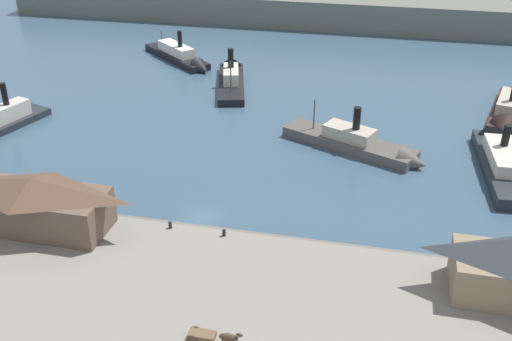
{
  "coord_description": "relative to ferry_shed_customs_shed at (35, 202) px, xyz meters",
  "views": [
    {
      "loc": [
        22.46,
        -65.86,
        44.54
      ],
      "look_at": [
        4.9,
        11.32,
        2.0
      ],
      "focal_mm": 41.89,
      "sensor_mm": 36.0,
      "label": 1
    }
  ],
  "objects": [
    {
      "name": "ferry_moored_west",
      "position": [
        65.18,
        53.16,
        -3.6
      ],
      "size": [
        11.44,
        24.39,
        10.07
      ],
      "color": "black",
      "rests_on": "ground"
    },
    {
      "name": "mooring_post_west",
      "position": [
        24.12,
        3.25,
        -3.19
      ],
      "size": [
        0.44,
        0.44,
        0.9
      ],
      "primitive_type": "cylinder",
      "color": "black",
      "rests_on": "quay_promenade"
    },
    {
      "name": "quay_promenade",
      "position": [
        19.63,
        -13.45,
        -4.24
      ],
      "size": [
        110.0,
        36.0,
        1.2
      ],
      "primitive_type": "cube",
      "color": "gray",
      "rests_on": "ground"
    },
    {
      "name": "ferry_mid_harbor",
      "position": [
        61.17,
        34.03,
        -3.37
      ],
      "size": [
        7.16,
        26.33,
        9.01
      ],
      "color": "#23282D",
      "rests_on": "ground"
    },
    {
      "name": "horse_cart",
      "position": [
        28.08,
        -15.12,
        -2.71
      ],
      "size": [
        5.62,
        1.39,
        1.87
      ],
      "color": "brown",
      "rests_on": "quay_promenade"
    },
    {
      "name": "seawall_edge",
      "position": [
        19.63,
        4.95,
        -4.34
      ],
      "size": [
        110.0,
        0.8,
        1.0
      ],
      "primitive_type": "cube",
      "color": "#666159",
      "rests_on": "ground"
    },
    {
      "name": "ground_plane",
      "position": [
        19.63,
        8.55,
        -4.84
      ],
      "size": [
        320.0,
        320.0,
        0.0
      ],
      "primitive_type": "plane",
      "color": "#385166"
    },
    {
      "name": "far_headland",
      "position": [
        19.63,
        118.55,
        -0.84
      ],
      "size": [
        180.0,
        24.0,
        8.0
      ],
      "primitive_type": "cube",
      "color": "#60665B",
      "rests_on": "ground"
    },
    {
      "name": "mooring_post_center_east",
      "position": [
        16.83,
        3.43,
        -3.19
      ],
      "size": [
        0.44,
        0.44,
        0.9
      ],
      "primitive_type": "cylinder",
      "color": "black",
      "rests_on": "quay_promenade"
    },
    {
      "name": "ferry_departing_north",
      "position": [
        9.41,
        62.03,
        -3.59
      ],
      "size": [
        11.23,
        25.44,
        9.73
      ],
      "color": "black",
      "rests_on": "ground"
    },
    {
      "name": "ferry_near_quay",
      "position": [
        -5.47,
        72.58,
        -3.52
      ],
      "size": [
        22.05,
        19.83,
        8.87
      ],
      "color": "black",
      "rests_on": "ground"
    },
    {
      "name": "ferry_approaching_west",
      "position": [
        -24.7,
        28.53,
        -3.48
      ],
      "size": [
        9.52,
        17.4,
        9.87
      ],
      "color": "#23282D",
      "rests_on": "ground"
    },
    {
      "name": "ferry_shed_customs_shed",
      "position": [
        0.0,
        0.0,
        0.0
      ],
      "size": [
        19.06,
        7.83,
        7.18
      ],
      "color": "brown",
      "rests_on": "quay_promenade"
    },
    {
      "name": "ferry_moored_east",
      "position": [
        39.78,
        33.56,
        -3.51
      ],
      "size": [
        25.3,
        14.84,
        9.23
      ],
      "color": "#514C47",
      "rests_on": "ground"
    }
  ]
}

